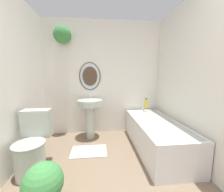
% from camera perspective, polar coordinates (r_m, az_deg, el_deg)
% --- Properties ---
extents(wall_back, '(2.57, 0.33, 2.40)m').
position_cam_1_polar(wall_back, '(2.99, -5.17, 8.84)').
color(wall_back, silver).
rests_on(wall_back, ground_plane).
extents(wall_right, '(0.06, 2.70, 2.40)m').
position_cam_1_polar(wall_right, '(2.18, 33.38, 5.59)').
color(wall_right, silver).
rests_on(wall_right, ground_plane).
extents(toilet, '(0.38, 0.54, 0.79)m').
position_cam_1_polar(toilet, '(2.16, -30.08, -17.79)').
color(toilet, '#B2BCB2').
rests_on(toilet, ground_plane).
extents(pedestal_sink, '(0.49, 0.49, 0.88)m').
position_cam_1_polar(pedestal_sink, '(2.78, -9.13, -5.96)').
color(pedestal_sink, '#B2BCB2').
rests_on(pedestal_sink, ground_plane).
extents(bathtub, '(0.69, 1.58, 0.58)m').
position_cam_1_polar(bathtub, '(2.55, 17.79, -14.92)').
color(bathtub, silver).
rests_on(bathtub, ground_plane).
extents(shampoo_bottle, '(0.07, 0.07, 0.21)m').
position_cam_1_polar(shampoo_bottle, '(3.02, 14.01, -2.97)').
color(shampoo_bottle, gold).
rests_on(shampoo_bottle, bathtub).
extents(potted_plant, '(0.36, 0.36, 0.47)m').
position_cam_1_polar(potted_plant, '(1.63, -26.56, -30.46)').
color(potted_plant, silver).
rests_on(potted_plant, ground_plane).
extents(bath_mat, '(0.58, 0.37, 0.02)m').
position_cam_1_polar(bath_mat, '(2.49, -9.55, -21.77)').
color(bath_mat, silver).
rests_on(bath_mat, ground_plane).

